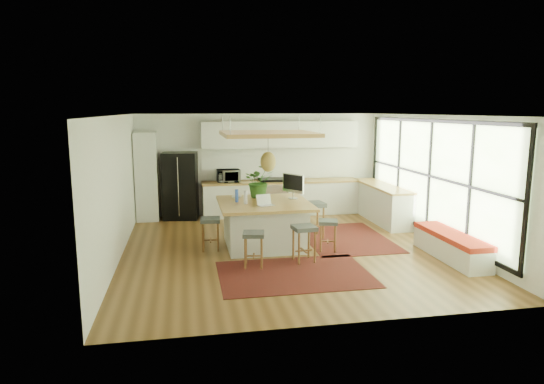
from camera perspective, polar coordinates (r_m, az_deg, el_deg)
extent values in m
plane|color=#563818|center=(9.75, 1.70, -6.84)|extent=(7.00, 7.00, 0.00)
plane|color=white|center=(9.34, 1.79, 9.23)|extent=(7.00, 7.00, 0.00)
plane|color=silver|center=(12.87, -1.55, 3.38)|extent=(6.50, 0.00, 6.50)
plane|color=silver|center=(6.14, 8.67, -3.94)|extent=(6.50, 0.00, 6.50)
plane|color=silver|center=(9.33, -18.16, 0.41)|extent=(0.00, 7.00, 7.00)
plane|color=silver|center=(10.62, 19.15, 1.45)|extent=(0.00, 7.00, 7.00)
cube|color=silver|center=(12.46, -14.85, 1.80)|extent=(0.55, 0.60, 2.25)
cube|color=silver|center=(12.79, 1.12, -0.78)|extent=(4.20, 0.60, 0.88)
cube|color=olive|center=(12.71, 1.13, 1.26)|extent=(4.24, 0.64, 0.05)
cube|color=white|center=(12.94, 0.87, 3.42)|extent=(4.20, 0.02, 0.80)
cube|color=silver|center=(12.72, 1.02, 6.93)|extent=(4.20, 0.34, 0.70)
cube|color=silver|center=(12.39, 13.09, -1.39)|extent=(0.60, 2.50, 0.88)
cube|color=olive|center=(12.31, 13.17, 0.72)|extent=(0.64, 2.54, 0.05)
cube|color=black|center=(8.31, 2.71, -9.83)|extent=(2.60, 1.80, 0.01)
cube|color=black|center=(10.64, 8.79, -5.50)|extent=(1.80, 2.60, 0.01)
imported|color=#A5A5AA|center=(12.48, -5.28, 2.12)|extent=(0.61, 0.35, 0.41)
imported|color=#1E4C19|center=(10.23, -1.54, 0.90)|extent=(0.68, 0.75, 0.56)
imported|color=white|center=(10.17, -4.28, -0.62)|extent=(0.27, 0.27, 0.05)
cylinder|color=blue|center=(9.76, -4.23, -0.66)|extent=(0.07, 0.07, 0.19)
cylinder|color=white|center=(9.53, -3.17, -0.90)|extent=(0.07, 0.07, 0.19)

